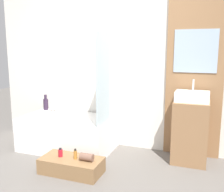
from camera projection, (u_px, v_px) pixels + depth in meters
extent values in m
cube|color=silver|center=(123.00, 61.00, 3.89)|extent=(4.20, 0.06, 2.60)
cube|color=#8E6642|center=(195.00, 63.00, 3.49)|extent=(0.75, 0.03, 2.60)
cube|color=#9EB2C6|center=(196.00, 51.00, 3.44)|extent=(0.56, 0.01, 0.57)
cube|color=white|center=(68.00, 133.00, 3.91)|extent=(1.33, 0.78, 0.49)
cube|color=silver|center=(67.00, 117.00, 3.87)|extent=(1.04, 0.55, 0.01)
cube|color=silver|center=(103.00, 80.00, 3.41)|extent=(0.01, 0.45, 1.20)
cube|color=olive|center=(72.00, 165.00, 3.17)|extent=(0.75, 0.37, 0.19)
cube|color=#8E6642|center=(190.00, 132.00, 3.43)|extent=(0.44, 0.43, 0.82)
cube|color=white|center=(192.00, 96.00, 3.35)|extent=(0.42, 0.31, 0.13)
cylinder|color=silver|center=(193.00, 85.00, 3.40)|extent=(0.02, 0.02, 0.15)
cylinder|color=#2D1E33|center=(46.00, 104.00, 4.33)|extent=(0.08, 0.08, 0.18)
cylinder|color=#2D1E33|center=(45.00, 97.00, 4.30)|extent=(0.04, 0.04, 0.08)
sphere|color=silver|center=(53.00, 107.00, 4.25)|extent=(0.13, 0.13, 0.13)
cylinder|color=#B21928|center=(60.00, 153.00, 3.19)|extent=(0.05, 0.05, 0.09)
cylinder|color=black|center=(60.00, 149.00, 3.18)|extent=(0.03, 0.03, 0.02)
cylinder|color=#B2752D|center=(75.00, 155.00, 3.12)|extent=(0.04, 0.04, 0.10)
cylinder|color=black|center=(75.00, 150.00, 3.11)|extent=(0.02, 0.02, 0.02)
cylinder|color=brown|center=(87.00, 157.00, 3.07)|extent=(0.16, 0.09, 0.09)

